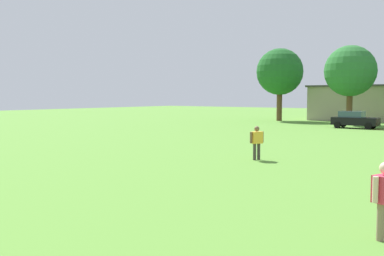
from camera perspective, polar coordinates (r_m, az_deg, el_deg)
name	(u,v)px	position (r m, az deg, el deg)	size (l,w,h in m)	color
ground_plane	(336,146)	(29.59, 18.20, -2.22)	(160.00, 160.00, 0.00)	#568C33
bystander_midfield	(257,140)	(22.17, 8.39, -1.53)	(0.52, 0.73, 1.69)	#3F3833
parked_car_black_0	(354,120)	(46.09, 20.31, 1.03)	(4.30, 2.02, 1.68)	black
tree_far_left	(280,72)	(57.38, 11.32, 7.14)	(5.90, 5.90, 9.20)	brown
tree_left	(350,71)	(51.49, 19.83, 6.94)	(5.59, 5.59, 8.71)	brown
house_left	(365,103)	(61.14, 21.48, 3.06)	(12.79, 8.43, 4.55)	tan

